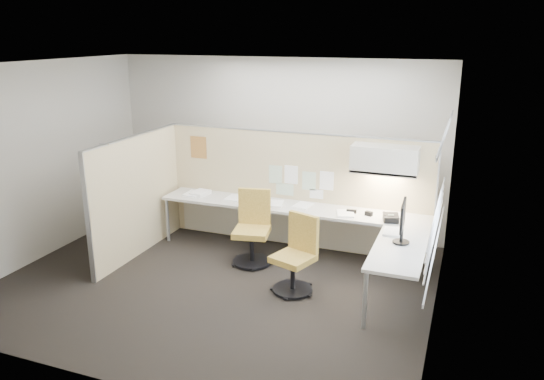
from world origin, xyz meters
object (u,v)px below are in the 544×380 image
at_px(desk, 309,220).
at_px(phone, 391,218).
at_px(chair_right, 296,257).
at_px(monitor, 403,220).
at_px(chair_left, 253,230).

bearing_deg(desk, phone, -0.80).
height_order(desk, phone, phone).
bearing_deg(phone, desk, 163.93).
height_order(chair_right, monitor, monitor).
bearing_deg(chair_left, desk, 15.34).
bearing_deg(monitor, desk, 59.14).
bearing_deg(monitor, phone, 15.48).
bearing_deg(chair_right, chair_left, 163.17).
relative_size(chair_left, chair_right, 1.06).
xyz_separation_m(chair_left, chair_right, (0.85, -0.60, -0.03)).
relative_size(desk, chair_left, 3.88).
relative_size(desk, phone, 15.90).
bearing_deg(chair_right, desk, 115.80).
xyz_separation_m(monitor, phone, (-0.24, 0.72, -0.25)).
relative_size(desk, monitor, 7.79).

